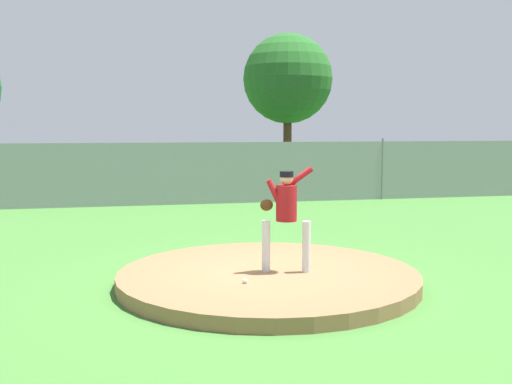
{
  "coord_description": "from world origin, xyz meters",
  "views": [
    {
      "loc": [
        -2.13,
        -8.89,
        2.43
      ],
      "look_at": [
        0.17,
        1.68,
        1.26
      ],
      "focal_mm": 42.16,
      "sensor_mm": 36.0,
      "label": 1
    }
  ],
  "objects_px": {
    "pitcher_youth": "(286,210)",
    "traffic_cone_orange": "(248,179)",
    "parked_car_slate": "(446,165)",
    "parked_car_charcoal": "(191,169)",
    "baseball": "(245,281)",
    "parked_car_champagne": "(371,166)"
  },
  "relations": [
    {
      "from": "parked_car_champagne",
      "to": "traffic_cone_orange",
      "type": "distance_m",
      "value": 5.24
    },
    {
      "from": "baseball",
      "to": "traffic_cone_orange",
      "type": "bearing_deg",
      "value": 78.24
    },
    {
      "from": "parked_car_charcoal",
      "to": "traffic_cone_orange",
      "type": "distance_m",
      "value": 2.89
    },
    {
      "from": "pitcher_youth",
      "to": "traffic_cone_orange",
      "type": "height_order",
      "value": "pitcher_youth"
    },
    {
      "from": "parked_car_slate",
      "to": "traffic_cone_orange",
      "type": "distance_m",
      "value": 8.42
    },
    {
      "from": "baseball",
      "to": "parked_car_charcoal",
      "type": "distance_m",
      "value": 15.19
    },
    {
      "from": "parked_car_slate",
      "to": "parked_car_champagne",
      "type": "xyz_separation_m",
      "value": [
        -3.11,
        0.67,
        -0.07
      ]
    },
    {
      "from": "parked_car_charcoal",
      "to": "pitcher_youth",
      "type": "bearing_deg",
      "value": -90.56
    },
    {
      "from": "parked_car_charcoal",
      "to": "traffic_cone_orange",
      "type": "bearing_deg",
      "value": 26.92
    },
    {
      "from": "baseball",
      "to": "parked_car_charcoal",
      "type": "bearing_deg",
      "value": 86.65
    },
    {
      "from": "parked_car_slate",
      "to": "baseball",
      "type": "bearing_deg",
      "value": -128.01
    },
    {
      "from": "parked_car_champagne",
      "to": "parked_car_charcoal",
      "type": "distance_m",
      "value": 7.7
    },
    {
      "from": "baseball",
      "to": "traffic_cone_orange",
      "type": "relative_size",
      "value": 0.13
    },
    {
      "from": "baseball",
      "to": "parked_car_charcoal",
      "type": "relative_size",
      "value": 0.02
    },
    {
      "from": "pitcher_youth",
      "to": "parked_car_slate",
      "type": "height_order",
      "value": "pitcher_youth"
    },
    {
      "from": "parked_car_champagne",
      "to": "traffic_cone_orange",
      "type": "bearing_deg",
      "value": 171.04
    },
    {
      "from": "parked_car_champagne",
      "to": "parked_car_charcoal",
      "type": "height_order",
      "value": "parked_car_charcoal"
    },
    {
      "from": "parked_car_slate",
      "to": "parked_car_charcoal",
      "type": "bearing_deg",
      "value": 178.95
    },
    {
      "from": "pitcher_youth",
      "to": "parked_car_slate",
      "type": "bearing_deg",
      "value": 52.79
    },
    {
      "from": "parked_car_champagne",
      "to": "traffic_cone_orange",
      "type": "xyz_separation_m",
      "value": [
        -5.16,
        0.81,
        -0.51
      ]
    },
    {
      "from": "pitcher_youth",
      "to": "parked_car_champagne",
      "type": "xyz_separation_m",
      "value": [
        7.83,
        15.09,
        -0.4
      ]
    },
    {
      "from": "pitcher_youth",
      "to": "traffic_cone_orange",
      "type": "bearing_deg",
      "value": 80.44
    }
  ]
}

